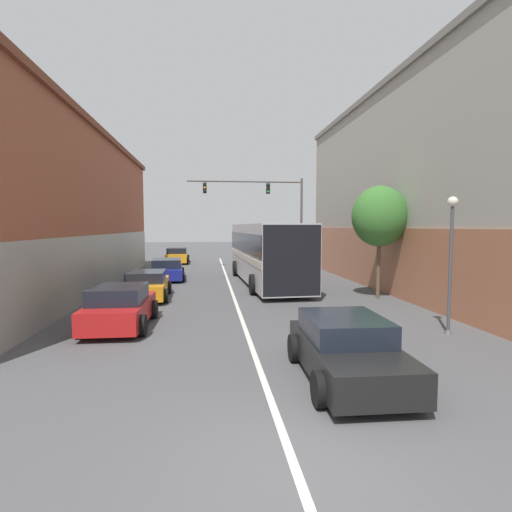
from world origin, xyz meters
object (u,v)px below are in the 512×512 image
Objects in this scene: parked_car_left_distant at (177,256)px; street_tree_near at (379,216)px; bus at (266,250)px; parked_car_left_near at (120,308)px; parked_car_left_mid at (167,269)px; hatchback_foreground at (347,349)px; traffic_signal_gantry at (269,203)px; street_lamp at (451,257)px; parked_car_left_far at (147,285)px.

street_tree_near reaches higher than parked_car_left_distant.
street_tree_near is at bearing -143.17° from bus.
parked_car_left_near is 0.80× the size of parked_car_left_mid.
traffic_signal_gantry is (1.78, 22.92, 4.48)m from hatchback_foreground.
parked_car_left_mid is (-5.85, 2.52, -1.31)m from bus.
parked_car_left_far is at bearing 144.41° from street_lamp.
parked_car_left_near is at bearing 177.33° from parked_car_left_far.
parked_car_left_near is at bearing -158.73° from street_tree_near.
hatchback_foreground reaches higher than parked_car_left_mid.
traffic_signal_gantry is 20.17m from street_lamp.
street_tree_near is (0.40, 6.05, 1.36)m from street_lamp.
parked_car_left_far is at bearing 178.51° from parked_car_left_distant.
hatchback_foreground is 1.04× the size of parked_car_left_near.
bus reaches higher than parked_car_left_near.
hatchback_foreground is 0.45× the size of traffic_signal_gantry.
bus is at bearing 109.36° from street_lamp.
parked_car_left_near is 0.75× the size of street_tree_near.
street_tree_near reaches higher than parked_car_left_far.
traffic_signal_gantry reaches higher than hatchback_foreground.
traffic_signal_gantry reaches higher than parked_car_left_distant.
parked_car_left_near is 11.72m from street_tree_near.
parked_car_left_mid is at bearing -3.85° from parked_car_left_far.
parked_car_left_distant is at bearing 0.59° from parked_car_left_near.
street_lamp is at bearing -127.55° from parked_car_left_far.
bus is 14.92m from parked_car_left_distant.
street_tree_near is (4.41, -5.35, 1.81)m from bus.
bus reaches higher than parked_car_left_mid.
street_lamp reaches higher than hatchback_foreground.
traffic_signal_gantry is at bearing -3.09° from hatchback_foreground.
hatchback_foreground is at bearing 176.05° from bus.
street_tree_near reaches higher than hatchback_foreground.
parked_car_left_far is (-0.22, -6.72, 0.00)m from parked_car_left_mid.
parked_car_left_near is 0.92× the size of street_lamp.
parked_car_left_mid is (-5.52, 17.03, -0.03)m from hatchback_foreground.
parked_car_left_mid is 6.72m from parked_car_left_far.
parked_car_left_near reaches higher than parked_car_left_far.
parked_car_left_near is (-5.81, 5.05, 0.02)m from hatchback_foreground.
street_tree_near reaches higher than bus.
parked_car_left_near is 0.43× the size of traffic_signal_gantry.
bus is 12.10m from street_lamp.
parked_car_left_far is at bearing 173.70° from street_tree_near.
parked_car_left_far is at bearing 0.03° from parked_car_left_near.
street_lamp is 0.82× the size of street_tree_near.
street_tree_near is (10.26, -7.87, 3.12)m from parked_car_left_mid.
traffic_signal_gantry is 1.76× the size of street_tree_near.
traffic_signal_gantry is 14.15m from street_tree_near.
hatchback_foreground is 0.90× the size of parked_car_left_distant.
parked_car_left_mid is 10.41m from traffic_signal_gantry.
parked_car_left_distant is (0.06, 23.02, 0.01)m from parked_car_left_near.
traffic_signal_gantry reaches higher than parked_car_left_near.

